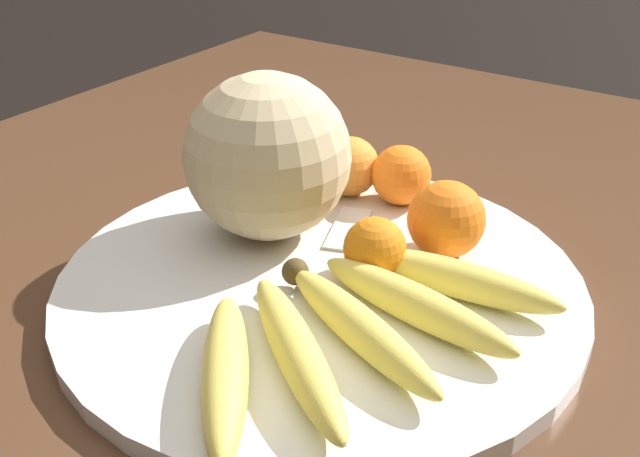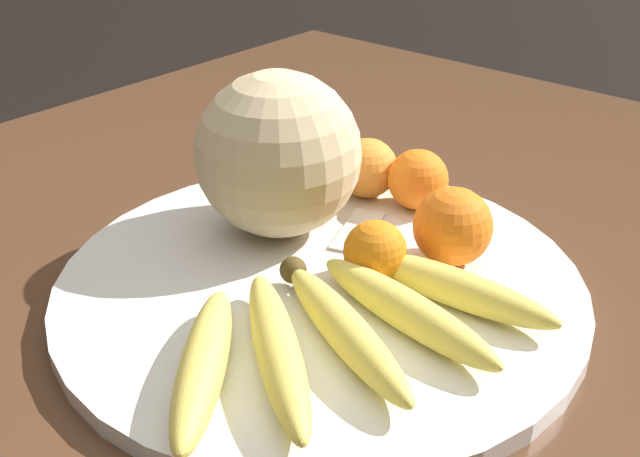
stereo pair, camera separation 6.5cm
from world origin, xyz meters
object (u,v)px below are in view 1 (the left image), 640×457
Objects in this scene: orange_back_left at (350,166)px; orange_mid_center at (401,175)px; orange_front_left at (446,219)px; orange_front_right at (375,248)px; melon at (267,156)px; fruit_bowl at (320,284)px; kitchen_table at (312,344)px; produce_tag at (348,229)px; banana_bunch at (355,325)px.

orange_mid_center is at bearing 102.21° from orange_back_left.
orange_front_left is 1.29× the size of orange_front_right.
melon is 2.20× the size of orange_front_left.
orange_front_right is at bearing 83.67° from melon.
orange_back_left is at bearing -156.82° from fruit_bowl.
melon is (-0.02, -0.07, 0.18)m from kitchen_table.
orange_front_left is 0.11m from produce_tag.
orange_mid_center reaches higher than orange_front_right.
orange_back_left is (-0.12, 0.02, -0.05)m from melon.
melon reaches higher than orange_front_right.
melon is at bearing -10.58° from orange_back_left.
banana_bunch is 3.34× the size of produce_tag.
kitchen_table is 4.41× the size of banana_bunch.
fruit_bowl is 0.13m from melon.
orange_back_left is at bearing -167.96° from produce_tag.
produce_tag is at bearing -8.95° from orange_mid_center.
orange_front_right is (-0.03, 0.04, 0.04)m from fruit_bowl.
banana_bunch is 0.27m from orange_back_left.
orange_front_right is at bearing 19.60° from orange_mid_center.
orange_mid_center reaches higher than banana_bunch.
orange_front_right is (0.07, -0.04, -0.01)m from orange_front_left.
orange_mid_center is 0.06m from orange_back_left.
melon reaches higher than orange_mid_center.
produce_tag is (-0.04, 0.07, -0.08)m from melon.
orange_front_left is (-0.10, 0.07, 0.04)m from fruit_bowl.
fruit_bowl is 0.06m from orange_front_right.
kitchen_table is 0.19m from melon.
orange_front_left is 0.15m from orange_back_left.
melon reaches higher than banana_bunch.
orange_front_left is at bearing 67.46° from orange_back_left.
produce_tag is at bearing -179.93° from kitchen_table.
banana_bunch reaches higher than fruit_bowl.
kitchen_table is 24.08× the size of orange_front_right.
banana_bunch is (0.06, 0.08, 0.03)m from fruit_bowl.
orange_back_left is 0.70× the size of produce_tag.
orange_front_left reaches higher than kitchen_table.
banana_bunch is 0.10m from orange_front_right.
produce_tag is at bearing 31.42° from orange_back_left.
orange_back_left is (-0.14, -0.04, 0.13)m from kitchen_table.
orange_back_left reaches higher than banana_bunch.
orange_front_left reaches higher than fruit_bowl.
kitchen_table is at bearing 71.01° from melon.
fruit_bowl is 8.35× the size of orange_front_right.
kitchen_table is 14.73× the size of produce_tag.
orange_front_right is (0.01, 0.13, -0.05)m from melon.
produce_tag is (0.08, -0.01, -0.03)m from orange_mid_center.
orange_front_left is 1.15× the size of orange_mid_center.
orange_mid_center is (-0.17, -0.01, 0.04)m from fruit_bowl.
kitchen_table is 21.51× the size of orange_mid_center.
orange_front_left reaches higher than orange_front_right.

